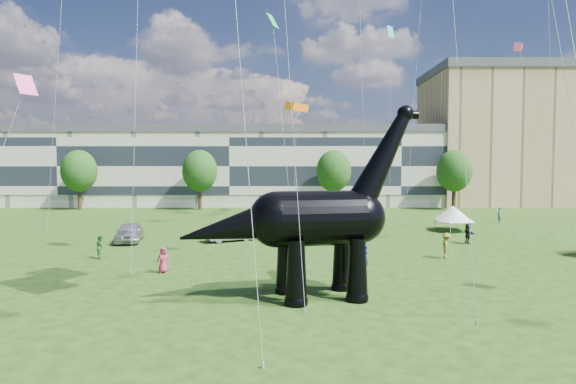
{
  "coord_description": "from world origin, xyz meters",
  "views": [
    {
      "loc": [
        1.0,
        -18.72,
        6.4
      ],
      "look_at": [
        1.06,
        8.0,
        5.0
      ],
      "focal_mm": 30.0,
      "sensor_mm": 36.0,
      "label": 1
    }
  ],
  "objects": [
    {
      "name": "ground",
      "position": [
        0.0,
        0.0,
        0.0
      ],
      "size": [
        220.0,
        220.0,
        0.0
      ],
      "primitive_type": "plane",
      "color": "#16330C",
      "rests_on": "ground"
    },
    {
      "name": "terrace_row",
      "position": [
        -8.0,
        62.0,
        6.0
      ],
      "size": [
        78.0,
        11.0,
        12.0
      ],
      "primitive_type": "cube",
      "color": "beige",
      "rests_on": "ground"
    },
    {
      "name": "apartment_block",
      "position": [
        40.0,
        65.0,
        11.0
      ],
      "size": [
        28.0,
        18.0,
        22.0
      ],
      "primitive_type": "cube",
      "color": "tan",
      "rests_on": "ground"
    },
    {
      "name": "tree_far_left",
      "position": [
        -30.0,
        53.0,
        6.29
      ],
      "size": [
        5.2,
        5.2,
        9.44
      ],
      "color": "#382314",
      "rests_on": "ground"
    },
    {
      "name": "tree_mid_left",
      "position": [
        -12.0,
        53.0,
        6.29
      ],
      "size": [
        5.2,
        5.2,
        9.44
      ],
      "color": "#382314",
      "rests_on": "ground"
    },
    {
      "name": "tree_mid_right",
      "position": [
        8.0,
        53.0,
        6.29
      ],
      "size": [
        5.2,
        5.2,
        9.44
      ],
      "color": "#382314",
      "rests_on": "ground"
    },
    {
      "name": "tree_far_right",
      "position": [
        26.0,
        53.0,
        6.29
      ],
      "size": [
        5.2,
        5.2,
        9.44
      ],
      "color": "#382314",
      "rests_on": "ground"
    },
    {
      "name": "dinosaur_sculpture",
      "position": [
        2.13,
        4.5,
        3.73
      ],
      "size": [
        12.09,
        4.6,
        9.87
      ],
      "rotation": [
        0.0,
        0.0,
        0.23
      ],
      "color": "black",
      "rests_on": "ground"
    },
    {
      "name": "car_silver",
      "position": [
        -12.42,
        21.96,
        0.84
      ],
      "size": [
        2.83,
        5.2,
        1.68
      ],
      "primitive_type": "imported",
      "rotation": [
        0.0,
        0.0,
        0.18
      ],
      "color": "#B5B5BA",
      "rests_on": "ground"
    },
    {
      "name": "car_grey",
      "position": [
        -3.89,
        22.33,
        0.7
      ],
      "size": [
        4.41,
        3.31,
        1.39
      ],
      "primitive_type": "imported",
      "rotation": [
        0.0,
        0.0,
        2.07
      ],
      "color": "slate",
      "rests_on": "ground"
    },
    {
      "name": "car_white",
      "position": [
        -0.54,
        25.4,
        0.8
      ],
      "size": [
        6.33,
        4.42,
        1.6
      ],
      "primitive_type": "imported",
      "rotation": [
        0.0,
        0.0,
        1.23
      ],
      "color": "silver",
      "rests_on": "ground"
    },
    {
      "name": "car_dark",
      "position": [
        4.86,
        26.0,
        0.78
      ],
      "size": [
        4.53,
        5.73,
        1.55
      ],
      "primitive_type": "imported",
      "rotation": [
        0.0,
        0.0,
        -0.51
      ],
      "color": "#595960",
      "rests_on": "ground"
    },
    {
      "name": "gazebo_near",
      "position": [
        17.9,
        30.0,
        1.7
      ],
      "size": [
        4.49,
        4.49,
        2.43
      ],
      "rotation": [
        0.0,
        0.0,
        0.36
      ],
      "color": "white",
      "rests_on": "ground"
    },
    {
      "name": "gazebo_far",
      "position": [
        17.54,
        28.44,
        1.7
      ],
      "size": [
        4.24,
        4.24,
        2.42
      ],
      "rotation": [
        0.0,
        0.0,
        0.26
      ],
      "color": "silver",
      "rests_on": "ground"
    },
    {
      "name": "visitors",
      "position": [
        3.65,
        18.94,
        0.84
      ],
      "size": [
        53.76,
        26.25,
        1.88
      ],
      "color": "black",
      "rests_on": "ground"
    }
  ]
}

